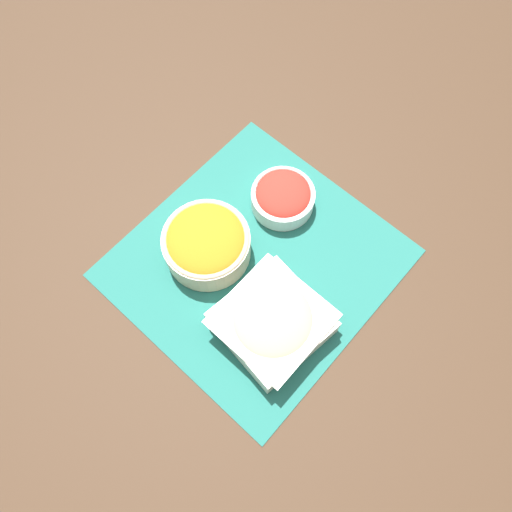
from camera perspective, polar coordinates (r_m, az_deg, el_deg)
The scene contains 5 objects.
ground_plane at distance 0.92m, azimuth 0.00°, elevation -0.82°, with size 3.00×3.00×0.00m, color #422D1E.
placemat at distance 0.91m, azimuth 0.00°, elevation -0.77°, with size 0.46×0.44×0.00m.
carrot_bowl at distance 0.89m, azimuth -5.67°, elevation 1.48°, with size 0.16×0.16×0.07m.
tomato_bowl at distance 0.94m, azimuth 3.10°, elevation 6.81°, with size 0.12×0.12×0.05m.
cucumber_bowl at distance 0.84m, azimuth 1.86°, elevation -7.52°, with size 0.18×0.18×0.07m.
Camera 1 is at (0.25, 0.23, 0.85)m, focal length 35.00 mm.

